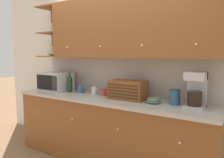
# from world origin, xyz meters

# --- Properties ---
(ground_plane) EXTENTS (24.00, 24.00, 0.00)m
(ground_plane) POSITION_xyz_m (0.00, 0.00, 0.00)
(ground_plane) COLOR #896647
(wall_back) EXTENTS (5.26, 0.06, 2.60)m
(wall_back) POSITION_xyz_m (0.00, 0.03, 1.30)
(wall_back) COLOR white
(wall_back) RESTS_ON ground_plane
(counter_unit) EXTENTS (2.88, 0.67, 0.92)m
(counter_unit) POSITION_xyz_m (0.00, -0.32, 0.46)
(counter_unit) COLOR brown
(counter_unit) RESTS_ON ground_plane
(backsplash_panel) EXTENTS (2.86, 0.01, 0.54)m
(backsplash_panel) POSITION_xyz_m (0.00, -0.01, 1.19)
(backsplash_panel) COLOR #B7B2A8
(backsplash_panel) RESTS_ON counter_unit
(upper_cabinets) EXTENTS (2.86, 0.38, 0.82)m
(upper_cabinets) POSITION_xyz_m (0.17, -0.18, 1.86)
(upper_cabinets) COLOR brown
(upper_cabinets) RESTS_ON backsplash_panel
(microwave) EXTENTS (0.49, 0.38, 0.29)m
(microwave) POSITION_xyz_m (-1.06, -0.28, 1.06)
(microwave) COLOR silver
(microwave) RESTS_ON counter_unit
(wine_bottle) EXTENTS (0.08, 0.08, 0.30)m
(wine_bottle) POSITION_xyz_m (-0.73, -0.31, 1.05)
(wine_bottle) COLOR #19381E
(wine_bottle) RESTS_ON counter_unit
(mug_blue_second) EXTENTS (0.10, 0.09, 0.11)m
(mug_blue_second) POSITION_xyz_m (-0.54, -0.26, 0.97)
(mug_blue_second) COLOR #38669E
(mug_blue_second) RESTS_ON counter_unit
(mug_patterned_third) EXTENTS (0.09, 0.08, 0.11)m
(mug_patterned_third) POSITION_xyz_m (-0.31, -0.23, 0.97)
(mug_patterned_third) COLOR silver
(mug_patterned_third) RESTS_ON counter_unit
(mug) EXTENTS (0.11, 0.09, 0.10)m
(mug) POSITION_xyz_m (-0.11, -0.25, 0.97)
(mug) COLOR #B73D38
(mug) RESTS_ON counter_unit
(bread_box) EXTENTS (0.48, 0.26, 0.24)m
(bread_box) POSITION_xyz_m (0.28, -0.29, 1.04)
(bread_box) COLOR brown
(bread_box) RESTS_ON counter_unit
(bowl_stack_on_counter) EXTENTS (0.18, 0.18, 0.07)m
(bowl_stack_on_counter) POSITION_xyz_m (0.65, -0.32, 0.95)
(bowl_stack_on_counter) COLOR slate
(bowl_stack_on_counter) RESTS_ON counter_unit
(storage_canister) EXTENTS (0.13, 0.13, 0.18)m
(storage_canister) POSITION_xyz_m (0.89, -0.25, 1.01)
(storage_canister) COLOR #33567A
(storage_canister) RESTS_ON counter_unit
(coffee_maker) EXTENTS (0.20, 0.24, 0.39)m
(coffee_maker) POSITION_xyz_m (1.12, -0.27, 1.12)
(coffee_maker) COLOR #B7B7BC
(coffee_maker) RESTS_ON counter_unit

